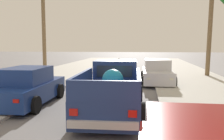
# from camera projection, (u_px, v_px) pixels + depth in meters

# --- Properties ---
(sidewalk_left) EXTENTS (5.11, 60.00, 0.12)m
(sidewalk_left) POSITION_uv_depth(u_px,v_px,m) (18.00, 88.00, 13.39)
(sidewalk_left) COLOR beige
(sidewalk_left) RESTS_ON ground
(sidewalk_right) EXTENTS (5.11, 60.00, 0.12)m
(sidewalk_right) POSITION_uv_depth(u_px,v_px,m) (208.00, 92.00, 12.02)
(sidewalk_right) COLOR beige
(sidewalk_right) RESTS_ON ground
(curb_left) EXTENTS (0.16, 60.00, 0.10)m
(curb_left) POSITION_uv_depth(u_px,v_px,m) (38.00, 88.00, 13.23)
(curb_left) COLOR silver
(curb_left) RESTS_ON ground
(curb_right) EXTENTS (0.16, 60.00, 0.10)m
(curb_right) POSITION_uv_depth(u_px,v_px,m) (184.00, 92.00, 12.18)
(curb_right) COLOR silver
(curb_right) RESTS_ON ground
(pickup_truck) EXTENTS (2.36, 5.28, 1.80)m
(pickup_truck) POSITION_uv_depth(u_px,v_px,m) (113.00, 90.00, 8.76)
(pickup_truck) COLOR navy
(pickup_truck) RESTS_ON ground
(car_left_near) EXTENTS (2.07, 4.28, 1.54)m
(car_left_near) POSITION_uv_depth(u_px,v_px,m) (28.00, 87.00, 9.82)
(car_left_near) COLOR navy
(car_left_near) RESTS_ON ground
(car_right_mid) EXTENTS (2.08, 4.29, 1.54)m
(car_right_mid) POSITION_uv_depth(u_px,v_px,m) (157.00, 72.00, 15.07)
(car_right_mid) COLOR silver
(car_right_mid) RESTS_ON ground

